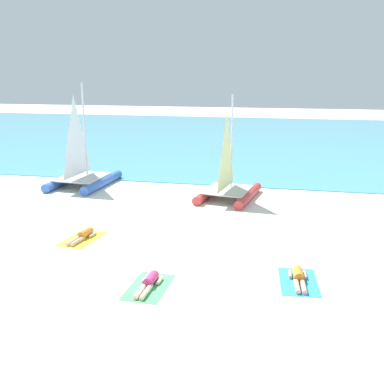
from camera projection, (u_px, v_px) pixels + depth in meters
The scene contains 10 objects.
ground_plane at pixel (212, 190), 23.95m from camera, with size 120.00×120.00×0.00m, color white.
ocean_water at pixel (250, 137), 43.82m from camera, with size 120.00×40.00×0.05m, color #4C9EB7.
sailboat_red at pixel (228, 184), 22.21m from camera, with size 2.97×4.15×5.01m.
sailboat_blue at pixel (82, 171), 24.71m from camera, with size 2.88×4.34×5.51m.
towel_left at pixel (83, 239), 16.92m from camera, with size 1.10×1.90×0.01m, color yellow.
sunbather_left at pixel (83, 235), 16.95m from camera, with size 0.61×1.57×0.30m.
towel_middle at pixel (149, 287), 13.11m from camera, with size 1.10×1.90×0.01m, color #4CB266.
sunbather_middle at pixel (149, 282), 13.14m from camera, with size 0.55×1.56×0.30m.
towel_right at pixel (299, 282), 13.44m from camera, with size 1.10×1.90×0.01m, color #338CD8.
sunbather_right at pixel (299, 277), 13.48m from camera, with size 0.58×1.57×0.30m.
Camera 1 is at (3.91, -12.89, 5.97)m, focal length 42.57 mm.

